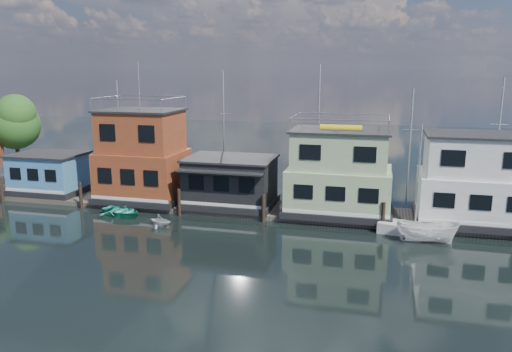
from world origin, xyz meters
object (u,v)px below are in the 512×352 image
(houseboat_dark, at_px, (231,181))
(houseboat_white, at_px, (475,181))
(dinghy_white, at_px, (160,220))
(dinghy_teal, at_px, (122,211))
(motorboat, at_px, (428,232))
(houseboat_blue, at_px, (50,173))
(day_sailer, at_px, (415,229))
(houseboat_green, at_px, (339,174))
(houseboat_red, at_px, (143,157))

(houseboat_dark, distance_m, houseboat_white, 19.03)
(houseboat_dark, xyz_separation_m, dinghy_white, (-3.81, -5.81, -1.93))
(dinghy_teal, bearing_deg, houseboat_white, -65.67)
(dinghy_white, xyz_separation_m, motorboat, (19.29, 1.25, 0.31))
(dinghy_white, bearing_deg, houseboat_dark, -25.18)
(houseboat_blue, distance_m, motorboat, 33.33)
(houseboat_dark, bearing_deg, dinghy_white, -123.29)
(houseboat_white, distance_m, motorboat, 6.39)
(houseboat_dark, distance_m, day_sailer, 15.19)
(houseboat_blue, relative_size, houseboat_green, 0.76)
(houseboat_blue, xyz_separation_m, houseboat_white, (36.50, 0.00, 1.33))
(houseboat_green, bearing_deg, houseboat_dark, -179.88)
(houseboat_dark, relative_size, dinghy_teal, 2.00)
(dinghy_white, height_order, dinghy_teal, dinghy_white)
(houseboat_dark, relative_size, motorboat, 1.79)
(houseboat_dark, xyz_separation_m, houseboat_white, (19.00, 0.02, 1.12))
(houseboat_dark, xyz_separation_m, houseboat_green, (9.00, 0.02, 1.13))
(houseboat_blue, bearing_deg, dinghy_white, -23.07)
(dinghy_teal, xyz_separation_m, motorboat, (23.47, -0.57, 0.42))
(houseboat_green, bearing_deg, dinghy_teal, -166.70)
(houseboat_blue, xyz_separation_m, houseboat_dark, (17.50, -0.02, 0.21))
(motorboat, bearing_deg, houseboat_green, 53.54)
(dinghy_white, bearing_deg, houseboat_white, -67.56)
(houseboat_blue, xyz_separation_m, dinghy_teal, (9.51, -4.02, -1.82))
(dinghy_white, distance_m, day_sailer, 18.75)
(houseboat_red, bearing_deg, houseboat_green, 0.00)
(houseboat_red, relative_size, houseboat_green, 1.41)
(houseboat_red, xyz_separation_m, day_sailer, (22.74, -3.13, -3.65))
(dinghy_white, distance_m, dinghy_teal, 4.55)
(houseboat_blue, bearing_deg, houseboat_dark, -0.06)
(motorboat, bearing_deg, houseboat_red, 77.76)
(houseboat_blue, relative_size, houseboat_red, 0.54)
(day_sailer, bearing_deg, houseboat_blue, -173.89)
(houseboat_red, distance_m, houseboat_green, 17.01)
(houseboat_dark, distance_m, dinghy_teal, 9.16)
(day_sailer, bearing_deg, dinghy_teal, -166.11)
(houseboat_red, bearing_deg, houseboat_dark, -0.14)
(houseboat_blue, relative_size, day_sailer, 0.80)
(houseboat_green, distance_m, day_sailer, 7.23)
(houseboat_blue, bearing_deg, day_sailer, -5.55)
(day_sailer, bearing_deg, dinghy_white, -160.07)
(houseboat_red, distance_m, dinghy_teal, 5.47)
(motorboat, bearing_deg, day_sailer, 25.94)
(houseboat_red, xyz_separation_m, houseboat_dark, (8.00, -0.02, -1.69))
(houseboat_white, height_order, dinghy_white, houseboat_white)
(houseboat_dark, distance_m, houseboat_green, 9.07)
(motorboat, distance_m, day_sailer, 1.67)
(day_sailer, bearing_deg, houseboat_dark, 179.73)
(houseboat_white, bearing_deg, dinghy_teal, -171.54)
(houseboat_green, height_order, motorboat, houseboat_green)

